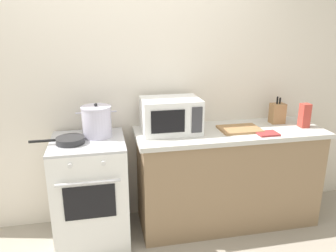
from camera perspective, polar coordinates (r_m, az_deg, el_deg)
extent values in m
cube|color=silver|center=(3.09, -1.86, 6.40)|extent=(4.40, 0.10, 2.50)
cube|color=#8C7051|center=(3.19, 10.21, -8.92)|extent=(1.64, 0.56, 0.88)
cube|color=beige|center=(3.02, 10.68, -1.05)|extent=(1.70, 0.60, 0.04)
cube|color=white|center=(2.97, -13.12, -10.99)|extent=(0.60, 0.60, 0.90)
cube|color=#B7B7BC|center=(2.78, -13.75, -2.61)|extent=(0.60, 0.60, 0.02)
cube|color=black|center=(2.67, -13.32, -12.72)|extent=(0.39, 0.01, 0.28)
cylinder|color=silver|center=(2.56, -13.61, -9.51)|extent=(0.48, 0.02, 0.02)
cylinder|color=silver|center=(2.53, -16.56, -6.62)|extent=(0.04, 0.02, 0.04)
cylinder|color=silver|center=(2.52, -11.08, -6.32)|extent=(0.04, 0.02, 0.04)
cylinder|color=silver|center=(2.82, -12.18, 0.64)|extent=(0.24, 0.24, 0.25)
cylinder|color=silver|center=(2.79, -12.35, 3.20)|extent=(0.25, 0.25, 0.01)
sphere|color=black|center=(2.78, -12.38, 3.60)|extent=(0.03, 0.03, 0.03)
cylinder|color=silver|center=(2.81, -15.19, 2.16)|extent=(0.05, 0.01, 0.01)
cylinder|color=silver|center=(2.80, -9.39, 2.52)|extent=(0.05, 0.01, 0.01)
cylinder|color=#28282B|center=(2.74, -16.49, -2.39)|extent=(0.23, 0.23, 0.05)
cylinder|color=black|center=(2.76, -20.91, -2.44)|extent=(0.20, 0.02, 0.02)
cube|color=white|center=(2.87, 0.44, 1.85)|extent=(0.50, 0.36, 0.30)
cube|color=black|center=(2.68, 0.01, 0.75)|extent=(0.28, 0.01, 0.19)
cube|color=#38383D|center=(2.74, 5.03, 1.05)|extent=(0.09, 0.01, 0.22)
cube|color=#997047|center=(3.02, 12.28, -0.52)|extent=(0.36, 0.26, 0.02)
cube|color=#997047|center=(3.31, 18.36, 2.09)|extent=(0.13, 0.10, 0.19)
cylinder|color=black|center=(3.28, 18.35, 4.26)|extent=(0.02, 0.02, 0.07)
cylinder|color=black|center=(3.29, 18.77, 4.17)|extent=(0.02, 0.02, 0.06)
cube|color=#B73D33|center=(3.26, 22.51, 1.69)|extent=(0.08, 0.08, 0.22)
cube|color=#993333|center=(2.97, 16.77, -1.25)|extent=(0.18, 0.14, 0.02)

